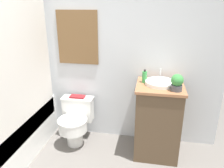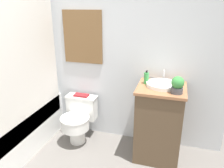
{
  "view_description": "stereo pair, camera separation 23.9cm",
  "coord_description": "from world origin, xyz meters",
  "views": [
    {
      "loc": [
        0.77,
        -0.8,
        1.76
      ],
      "look_at": [
        0.36,
        1.41,
        0.94
      ],
      "focal_mm": 35.0,
      "sensor_mm": 36.0,
      "label": 1
    },
    {
      "loc": [
        1.0,
        -0.74,
        1.76
      ],
      "look_at": [
        0.36,
        1.41,
        0.94
      ],
      "focal_mm": 35.0,
      "sensor_mm": 36.0,
      "label": 2
    }
  ],
  "objects": [
    {
      "name": "soap_bottle",
      "position": [
        0.7,
        1.63,
        0.97
      ],
      "size": [
        0.06,
        0.06,
        0.16
      ],
      "color": "green",
      "rests_on": "vanity"
    },
    {
      "name": "toilet",
      "position": [
        -0.17,
        1.6,
        0.33
      ],
      "size": [
        0.42,
        0.5,
        0.6
      ],
      "color": "white",
      "rests_on": "ground_plane"
    },
    {
      "name": "potted_plant",
      "position": [
        1.04,
        1.43,
        0.99
      ],
      "size": [
        0.13,
        0.13,
        0.18
      ],
      "color": "#4C4C51",
      "rests_on": "vanity"
    },
    {
      "name": "vanity",
      "position": [
        0.88,
        1.58,
        0.45
      ],
      "size": [
        0.54,
        0.53,
        0.9
      ],
      "color": "brown",
      "rests_on": "ground_plane"
    },
    {
      "name": "book_on_tank",
      "position": [
        -0.17,
        1.72,
        0.61
      ],
      "size": [
        0.2,
        0.1,
        0.02
      ],
      "color": "maroon",
      "rests_on": "toilet"
    },
    {
      "name": "shower_area",
      "position": [
        -0.84,
        1.18,
        0.32
      ],
      "size": [
        0.61,
        1.35,
        1.98
      ],
      "color": "white",
      "rests_on": "ground_plane"
    },
    {
      "name": "wall_back",
      "position": [
        -0.0,
        1.88,
        1.25
      ],
      "size": [
        3.31,
        0.07,
        2.5
      ],
      "color": "silver",
      "rests_on": "ground_plane"
    },
    {
      "name": "sink",
      "position": [
        0.88,
        1.6,
        0.92
      ],
      "size": [
        0.35,
        0.38,
        0.13
      ],
      "color": "white",
      "rests_on": "vanity"
    }
  ]
}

